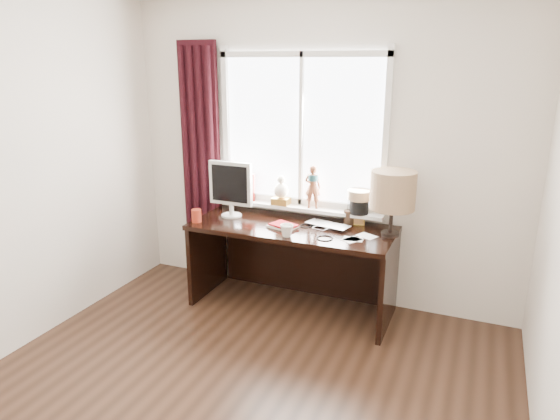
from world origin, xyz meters
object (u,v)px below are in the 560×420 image
at_px(table_lamp, 393,191).
at_px(red_cup, 197,216).
at_px(mug, 287,230).
at_px(monitor, 231,186).
at_px(laptop, 328,226).
at_px(desk, 296,249).

bearing_deg(table_lamp, red_cup, -169.76).
height_order(mug, table_lamp, table_lamp).
height_order(monitor, table_lamp, table_lamp).
relative_size(laptop, table_lamp, 0.71).
xyz_separation_m(laptop, red_cup, (-1.08, -0.30, 0.04)).
height_order(mug, red_cup, red_cup).
bearing_deg(monitor, mug, -24.89).
distance_m(desk, table_lamp, 1.00).
bearing_deg(desk, mug, -80.93).
bearing_deg(mug, table_lamp, 24.06).
bearing_deg(desk, table_lamp, -1.55).
bearing_deg(monitor, laptop, 2.59).
relative_size(red_cup, monitor, 0.23).
relative_size(laptop, mug, 3.53).
distance_m(mug, monitor, 0.75).
xyz_separation_m(mug, monitor, (-0.65, 0.30, 0.23)).
bearing_deg(mug, laptop, 55.79).
xyz_separation_m(red_cup, monitor, (0.20, 0.26, 0.22)).
xyz_separation_m(mug, red_cup, (-0.85, 0.04, 0.00)).
height_order(desk, monitor, monitor).
height_order(mug, monitor, monitor).
height_order(red_cup, monitor, monitor).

